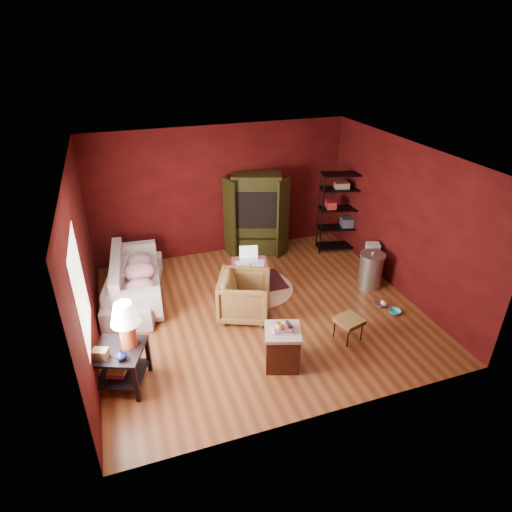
{
  "coord_description": "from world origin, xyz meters",
  "views": [
    {
      "loc": [
        -2.1,
        -5.98,
        4.49
      ],
      "look_at": [
        0.0,
        0.2,
        1.0
      ],
      "focal_mm": 30.0,
      "sensor_mm": 36.0,
      "label": 1
    }
  ],
  "objects_px": {
    "tv_armoire": "(256,213)",
    "wire_shelving": "(340,209)",
    "side_table": "(122,338)",
    "hamper": "(282,347)",
    "sofa": "(134,280)",
    "armchair": "(245,294)",
    "laptop_desk": "(249,264)"
  },
  "relations": [
    {
      "from": "tv_armoire",
      "to": "wire_shelving",
      "type": "bearing_deg",
      "value": 3.3
    },
    {
      "from": "side_table",
      "to": "hamper",
      "type": "height_order",
      "value": "side_table"
    },
    {
      "from": "hamper",
      "to": "wire_shelving",
      "type": "relative_size",
      "value": 0.4
    },
    {
      "from": "sofa",
      "to": "armchair",
      "type": "bearing_deg",
      "value": -110.21
    },
    {
      "from": "side_table",
      "to": "laptop_desk",
      "type": "bearing_deg",
      "value": 37.87
    },
    {
      "from": "armchair",
      "to": "wire_shelving",
      "type": "distance_m",
      "value": 3.31
    },
    {
      "from": "hamper",
      "to": "side_table",
      "type": "bearing_deg",
      "value": 170.52
    },
    {
      "from": "armchair",
      "to": "hamper",
      "type": "relative_size",
      "value": 1.19
    },
    {
      "from": "side_table",
      "to": "wire_shelving",
      "type": "bearing_deg",
      "value": 29.95
    },
    {
      "from": "wire_shelving",
      "to": "side_table",
      "type": "bearing_deg",
      "value": -136.24
    },
    {
      "from": "tv_armoire",
      "to": "wire_shelving",
      "type": "xyz_separation_m",
      "value": [
        1.77,
        -0.5,
        0.05
      ]
    },
    {
      "from": "hamper",
      "to": "wire_shelving",
      "type": "height_order",
      "value": "wire_shelving"
    },
    {
      "from": "armchair",
      "to": "laptop_desk",
      "type": "bearing_deg",
      "value": 0.05
    },
    {
      "from": "armchair",
      "to": "wire_shelving",
      "type": "bearing_deg",
      "value": -34.4
    },
    {
      "from": "armchair",
      "to": "laptop_desk",
      "type": "relative_size",
      "value": 1.06
    },
    {
      "from": "side_table",
      "to": "laptop_desk",
      "type": "relative_size",
      "value": 1.62
    },
    {
      "from": "laptop_desk",
      "to": "hamper",
      "type": "bearing_deg",
      "value": -82.88
    },
    {
      "from": "side_table",
      "to": "tv_armoire",
      "type": "xyz_separation_m",
      "value": [
        3.03,
        3.26,
        0.15
      ]
    },
    {
      "from": "laptop_desk",
      "to": "sofa",
      "type": "bearing_deg",
      "value": -174.2
    },
    {
      "from": "sofa",
      "to": "armchair",
      "type": "relative_size",
      "value": 2.49
    },
    {
      "from": "sofa",
      "to": "side_table",
      "type": "bearing_deg",
      "value": -174.85
    },
    {
      "from": "side_table",
      "to": "hamper",
      "type": "bearing_deg",
      "value": -9.48
    },
    {
      "from": "armchair",
      "to": "tv_armoire",
      "type": "height_order",
      "value": "tv_armoire"
    },
    {
      "from": "hamper",
      "to": "wire_shelving",
      "type": "distance_m",
      "value": 4.12
    },
    {
      "from": "hamper",
      "to": "laptop_desk",
      "type": "distance_m",
      "value": 2.26
    },
    {
      "from": "laptop_desk",
      "to": "wire_shelving",
      "type": "distance_m",
      "value": 2.58
    },
    {
      "from": "laptop_desk",
      "to": "tv_armoire",
      "type": "distance_m",
      "value": 1.58
    },
    {
      "from": "side_table",
      "to": "wire_shelving",
      "type": "distance_m",
      "value": 5.53
    },
    {
      "from": "armchair",
      "to": "hamper",
      "type": "bearing_deg",
      "value": -150.65
    },
    {
      "from": "laptop_desk",
      "to": "wire_shelving",
      "type": "height_order",
      "value": "wire_shelving"
    },
    {
      "from": "laptop_desk",
      "to": "armchair",
      "type": "bearing_deg",
      "value": -100.28
    },
    {
      "from": "armchair",
      "to": "wire_shelving",
      "type": "xyz_separation_m",
      "value": [
        2.75,
        1.76,
        0.55
      ]
    }
  ]
}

